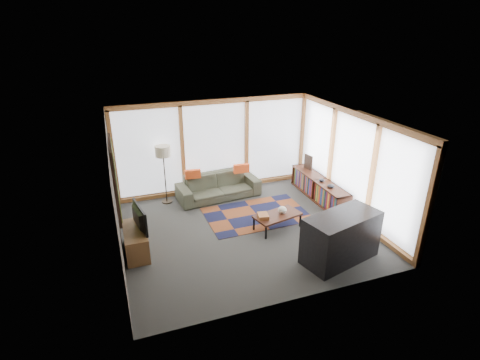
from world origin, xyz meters
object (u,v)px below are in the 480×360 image
object	(u,v)px
sofa	(218,186)
bookshelf	(319,189)
coffee_table	(277,221)
bar_counter	(341,238)
floor_lamp	(165,175)
tv_console	(136,241)
television	(136,218)

from	to	relation	value
sofa	bookshelf	distance (m)	2.73
coffee_table	bar_counter	bearing A→B (deg)	-66.16
floor_lamp	bar_counter	world-z (taller)	floor_lamp
tv_console	television	bearing A→B (deg)	17.25
bookshelf	tv_console	bearing A→B (deg)	-168.84
television	bookshelf	bearing A→B (deg)	-88.69
tv_console	bar_counter	size ratio (longest dim) A/B	0.69
television	sofa	bearing A→B (deg)	-59.24
coffee_table	television	xyz separation A→B (m)	(-3.13, 0.10, 0.61)
television	bar_counter	xyz separation A→B (m)	(3.81, -1.62, -0.30)
sofa	coffee_table	distance (m)	2.24
coffee_table	sofa	bearing A→B (deg)	111.21
sofa	television	distance (m)	3.09
coffee_table	bar_counter	xyz separation A→B (m)	(0.67, -1.53, 0.32)
floor_lamp	sofa	bearing A→B (deg)	-6.66
sofa	tv_console	bearing A→B (deg)	-145.39
sofa	bar_counter	xyz separation A→B (m)	(1.48, -3.61, 0.17)
coffee_table	television	world-z (taller)	television
bookshelf	coffee_table	bearing A→B (deg)	-148.56
sofa	coffee_table	size ratio (longest dim) A/B	2.05
floor_lamp	tv_console	xyz separation A→B (m)	(-0.98, -2.17, -0.52)
bar_counter	tv_console	bearing A→B (deg)	142.76
floor_lamp	coffee_table	size ratio (longest dim) A/B	1.45
coffee_table	bookshelf	world-z (taller)	bookshelf
coffee_table	bookshelf	distance (m)	2.01
floor_lamp	television	xyz separation A→B (m)	(-0.93, -2.15, 0.00)
floor_lamp	tv_console	distance (m)	2.44
floor_lamp	coffee_table	bearing A→B (deg)	-45.56
television	coffee_table	bearing A→B (deg)	-101.57
floor_lamp	coffee_table	xyz separation A→B (m)	(2.20, -2.25, -0.61)
sofa	television	size ratio (longest dim) A/B	2.53
sofa	floor_lamp	size ratio (longest dim) A/B	1.41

